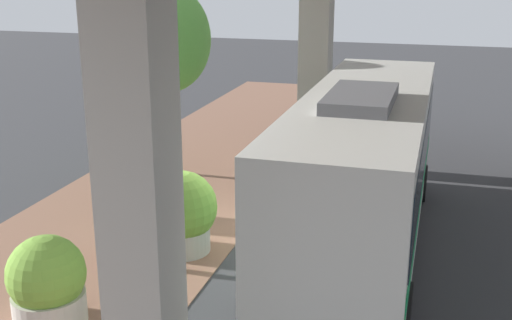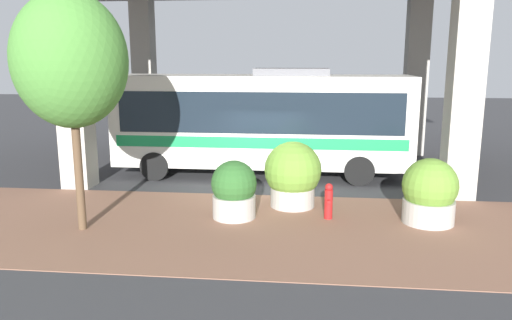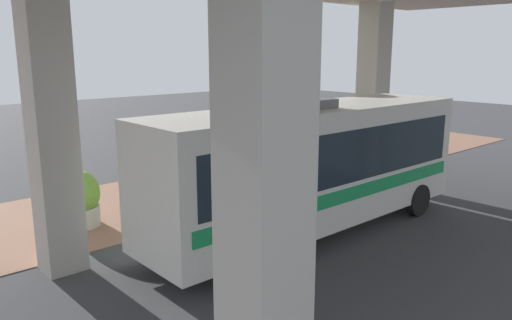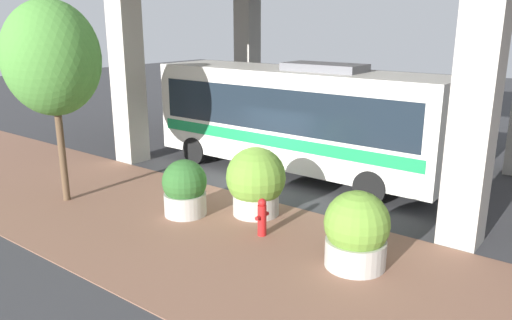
% 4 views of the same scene
% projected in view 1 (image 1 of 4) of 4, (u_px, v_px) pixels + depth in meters
% --- Properties ---
extents(ground_plane, '(80.00, 80.00, 0.00)m').
position_uv_depth(ground_plane, '(241.00, 238.00, 15.16)').
color(ground_plane, '#38383A').
rests_on(ground_plane, ground).
extents(sidewalk_strip, '(6.00, 40.00, 0.02)m').
position_uv_depth(sidewalk_strip, '(126.00, 224.00, 15.96)').
color(sidewalk_strip, '#845B47').
rests_on(sidewalk_strip, ground).
extents(bus, '(2.63, 10.31, 3.81)m').
position_uv_depth(bus, '(364.00, 163.00, 13.97)').
color(bus, silver).
rests_on(bus, ground).
extents(fire_hydrant, '(0.45, 0.22, 0.97)m').
position_uv_depth(fire_hydrant, '(120.00, 243.00, 13.71)').
color(fire_hydrant, '#B21919').
rests_on(fire_hydrant, ground).
extents(planter_front, '(1.39, 1.39, 1.69)m').
position_uv_depth(planter_front, '(47.00, 284.00, 11.31)').
color(planter_front, '#ADA89E').
rests_on(planter_front, ground).
extents(planter_middle, '(1.61, 1.61, 1.88)m').
position_uv_depth(planter_middle, '(181.00, 213.00, 14.20)').
color(planter_middle, '#ADA89E').
rests_on(planter_middle, ground).
extents(planter_back, '(1.20, 1.20, 1.55)m').
position_uv_depth(planter_back, '(161.00, 193.00, 15.95)').
color(planter_back, '#ADA89E').
rests_on(planter_back, ground).
extents(street_tree_near, '(2.62, 2.62, 5.69)m').
position_uv_depth(street_tree_near, '(166.00, 39.00, 18.61)').
color(street_tree_near, brown).
rests_on(street_tree_near, ground).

